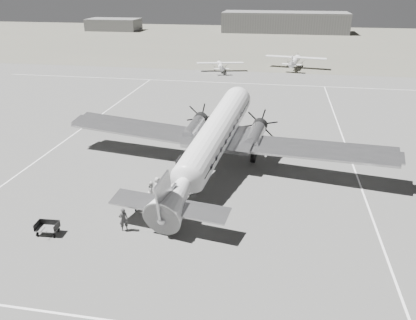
% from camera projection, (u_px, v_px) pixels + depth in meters
% --- Properties ---
extents(ground, '(260.00, 260.00, 0.00)m').
position_uv_depth(ground, '(214.00, 196.00, 32.79)').
color(ground, '#61615E').
rests_on(ground, ground).
extents(taxi_line_right, '(0.15, 80.00, 0.01)m').
position_uv_depth(taxi_line_right, '(369.00, 209.00, 30.88)').
color(taxi_line_right, white).
rests_on(taxi_line_right, ground).
extents(taxi_line_left, '(0.15, 60.00, 0.01)m').
position_uv_depth(taxi_line_left, '(68.00, 139.00, 44.68)').
color(taxi_line_left, white).
rests_on(taxi_line_left, ground).
extents(taxi_line_horizon, '(90.00, 0.15, 0.01)m').
position_uv_depth(taxi_line_horizon, '(252.00, 84.00, 68.85)').
color(taxi_line_horizon, white).
rests_on(taxi_line_horizon, ground).
extents(grass_infield, '(260.00, 90.00, 0.01)m').
position_uv_depth(grass_infield, '(266.00, 41.00, 118.43)').
color(grass_infield, '#5B594C').
rests_on(grass_infield, ground).
extents(hangar_main, '(42.00, 14.00, 6.60)m').
position_uv_depth(hangar_main, '(285.00, 22.00, 138.84)').
color(hangar_main, '#5E5E5E').
rests_on(hangar_main, ground).
extents(shed_secondary, '(18.00, 10.00, 4.00)m').
position_uv_depth(shed_secondary, '(114.00, 24.00, 144.43)').
color(shed_secondary, '#5F5F5F').
rests_on(shed_secondary, ground).
extents(dc3_airliner, '(34.44, 26.48, 5.98)m').
position_uv_depth(dc3_airliner, '(212.00, 143.00, 35.36)').
color(dc3_airliner, '#B8B8BA').
rests_on(dc3_airliner, ground).
extents(light_plane_left, '(10.53, 9.24, 1.89)m').
position_uv_depth(light_plane_left, '(220.00, 67.00, 78.00)').
color(light_plane_left, silver).
rests_on(light_plane_left, ground).
extents(light_plane_right, '(13.49, 11.59, 2.52)m').
position_uv_depth(light_plane_right, '(295.00, 62.00, 80.71)').
color(light_plane_right, silver).
rests_on(light_plane_right, ground).
extents(baggage_cart_near, '(1.76, 1.35, 0.91)m').
position_uv_depth(baggage_cart_near, '(144.00, 204.00, 30.68)').
color(baggage_cart_near, '#5F5F5F').
rests_on(baggage_cart_near, ground).
extents(baggage_cart_far, '(1.62, 1.19, 0.88)m').
position_uv_depth(baggage_cart_far, '(47.00, 228.00, 27.64)').
color(baggage_cart_far, '#5F5F5F').
rests_on(baggage_cart_far, ground).
extents(ground_crew, '(0.76, 0.68, 1.74)m').
position_uv_depth(ground_crew, '(124.00, 219.00, 27.87)').
color(ground_crew, '#313131').
rests_on(ground_crew, ground).
extents(ramp_agent, '(0.79, 0.93, 1.69)m').
position_uv_depth(ramp_agent, '(152.00, 191.00, 31.67)').
color(ramp_agent, '#BDBDBA').
rests_on(ramp_agent, ground).
extents(passenger, '(0.67, 0.87, 1.60)m').
position_uv_depth(passenger, '(158.00, 186.00, 32.53)').
color(passenger, '#A9A8A6').
rests_on(passenger, ground).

